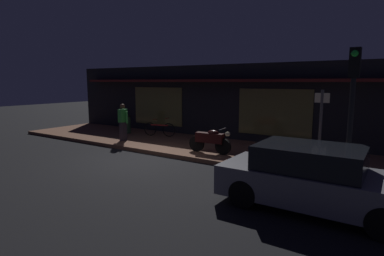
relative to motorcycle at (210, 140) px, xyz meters
The scene contains 10 objects.
ground_plane 2.77m from the motorcycle, 133.99° to the right, with size 60.00×60.00×0.00m, color black.
sidewalk_slab 2.23m from the motorcycle, 150.34° to the left, with size 18.00×4.00×0.15m, color brown.
storefront_building 4.96m from the motorcycle, 112.77° to the left, with size 18.00×3.30×3.60m.
motorcycle is the anchor object (origin of this frame).
bicycle_parked 4.34m from the motorcycle, 155.48° to the left, with size 1.61×0.55×0.91m.
person_photographer 4.57m from the motorcycle, behind, with size 0.61×0.38×1.67m.
sign_post 3.86m from the motorcycle, ahead, with size 0.44×0.09×2.40m.
trash_bin 6.20m from the motorcycle, 165.09° to the left, with size 0.48×0.48×0.93m.
traffic_light_pole 5.36m from the motorcycle, 17.41° to the right, with size 0.24×0.33×3.60m.
parked_car_near 5.21m from the motorcycle, 34.08° to the right, with size 4.11×1.79×1.42m.
Camera 1 is at (7.63, -7.97, 2.80)m, focal length 29.24 mm.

